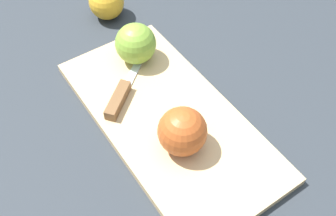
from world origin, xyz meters
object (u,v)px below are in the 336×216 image
at_px(apple_half_right, 136,44).
at_px(apple_whole, 106,2).
at_px(knife, 121,95).
at_px(apple_half_left, 182,131).

height_order(apple_half_right, apple_whole, apple_half_right).
distance_m(apple_half_right, knife, 0.10).
relative_size(apple_half_left, apple_half_right, 1.01).
xyz_separation_m(knife, apple_whole, (0.21, -0.11, 0.01)).
bearing_deg(apple_whole, knife, 151.97).
xyz_separation_m(apple_half_right, knife, (-0.06, 0.08, -0.03)).
bearing_deg(apple_half_left, knife, -136.99).
bearing_deg(apple_half_right, apple_half_left, 2.06).
bearing_deg(apple_half_right, apple_whole, -174.96).
relative_size(apple_half_left, knife, 0.47).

